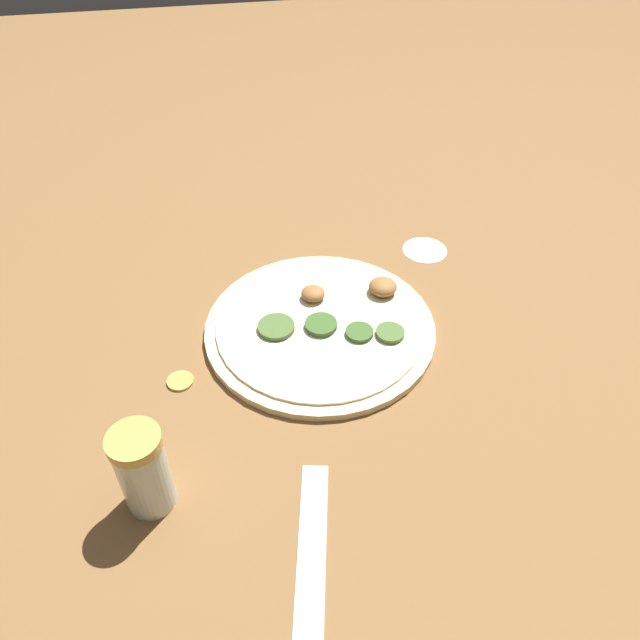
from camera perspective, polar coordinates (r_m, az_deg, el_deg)
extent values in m
plane|color=brown|center=(0.85, 0.00, -1.02)|extent=(3.00, 3.00, 0.00)
cylinder|color=beige|center=(0.85, 0.00, -0.76)|extent=(0.31, 0.31, 0.01)
cylinder|color=#EFE5C1|center=(0.84, 0.00, -0.40)|extent=(0.28, 0.28, 0.00)
ellipsoid|color=#996633|center=(0.89, 5.76, 3.05)|extent=(0.04, 0.04, 0.02)
cylinder|color=#385B23|center=(0.83, 3.62, -1.14)|extent=(0.04, 0.04, 0.01)
ellipsoid|color=#996633|center=(0.88, -0.42, 2.47)|extent=(0.03, 0.03, 0.02)
cylinder|color=#47662D|center=(0.83, -3.98, -0.86)|extent=(0.05, 0.05, 0.01)
cylinder|color=#47662D|center=(0.83, 6.43, -1.18)|extent=(0.04, 0.04, 0.01)
cylinder|color=#385B23|center=(0.83, -0.24, -0.48)|extent=(0.04, 0.04, 0.01)
cube|color=silver|center=(0.66, -0.80, -21.09)|extent=(0.07, 0.22, 0.00)
cylinder|color=silver|center=(0.67, -15.76, -13.40)|extent=(0.05, 0.05, 0.10)
cylinder|color=gold|center=(0.63, -16.68, -10.61)|extent=(0.05, 0.05, 0.01)
cylinder|color=gold|center=(0.80, -12.68, -5.38)|extent=(0.03, 0.03, 0.01)
cylinder|color=white|center=(1.01, 9.55, 6.34)|extent=(0.07, 0.07, 0.00)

